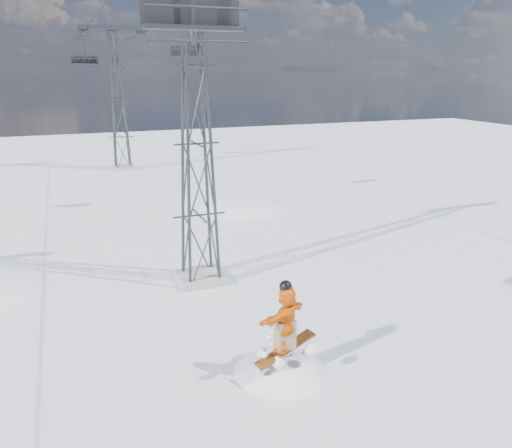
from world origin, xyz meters
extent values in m
plane|color=white|center=(0.00, 0.00, 0.00)|extent=(120.00, 120.00, 0.00)
sphere|color=white|center=(6.00, 18.00, -9.50)|extent=(20.00, 20.00, 20.00)
cube|color=#999999|center=(0.80, 8.00, 0.15)|extent=(1.80, 1.80, 0.30)
cube|color=#999999|center=(0.80, 33.00, 0.15)|extent=(1.80, 1.80, 0.30)
cube|color=#303338|center=(0.80, 33.00, 11.25)|extent=(5.00, 0.35, 0.35)
cube|color=#303338|center=(-1.40, 33.00, 11.05)|extent=(0.80, 0.25, 0.50)
cube|color=#303338|center=(3.00, 33.00, 11.05)|extent=(0.80, 0.25, 0.50)
cylinder|color=black|center=(-1.40, 19.50, 10.85)|extent=(0.06, 51.00, 0.06)
cylinder|color=black|center=(3.00, 19.50, 10.85)|extent=(0.06, 51.00, 0.06)
sphere|color=white|center=(1.22, 1.10, -1.75)|extent=(4.40, 4.40, 4.40)
cube|color=#A65616|center=(1.22, 0.80, 0.88)|extent=(1.89, 0.79, 0.50)
imported|color=orange|center=(1.22, 0.80, 1.81)|extent=(1.76, 1.24, 1.83)
cube|color=#917759|center=(1.22, 0.80, 1.32)|extent=(0.63, 0.58, 0.84)
sphere|color=black|center=(1.22, 0.80, 2.71)|extent=(0.34, 0.34, 0.34)
cube|color=black|center=(-1.40, -0.66, 8.83)|extent=(1.84, 0.41, 0.07)
cube|color=black|center=(-1.40, -0.46, 9.11)|extent=(1.84, 0.06, 0.51)
cylinder|color=black|center=(-1.40, -0.89, 8.60)|extent=(1.84, 0.06, 0.06)
cylinder|color=black|center=(-1.40, -0.94, 9.15)|extent=(1.84, 0.05, 0.05)
cylinder|color=black|center=(3.00, 17.54, 9.82)|extent=(0.07, 0.07, 2.05)
cube|color=black|center=(3.00, 17.54, 8.80)|extent=(1.86, 0.42, 0.07)
cube|color=black|center=(3.00, 17.74, 9.08)|extent=(1.86, 0.06, 0.51)
cylinder|color=black|center=(3.00, 17.31, 8.57)|extent=(1.86, 0.06, 0.06)
cylinder|color=black|center=(3.00, 17.26, 9.13)|extent=(1.86, 0.05, 0.05)
cylinder|color=black|center=(-1.40, 34.21, 9.70)|extent=(0.08, 0.08, 2.29)
cube|color=black|center=(-1.40, 34.21, 8.56)|extent=(2.09, 0.47, 0.08)
cube|color=black|center=(-1.40, 34.44, 8.87)|extent=(2.09, 0.06, 0.57)
cylinder|color=black|center=(-1.40, 33.95, 8.30)|extent=(2.09, 0.06, 0.06)
cylinder|color=black|center=(-1.40, 33.90, 8.92)|extent=(2.09, 0.05, 0.05)
camera|label=1|loc=(-3.83, -9.99, 8.12)|focal=35.00mm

